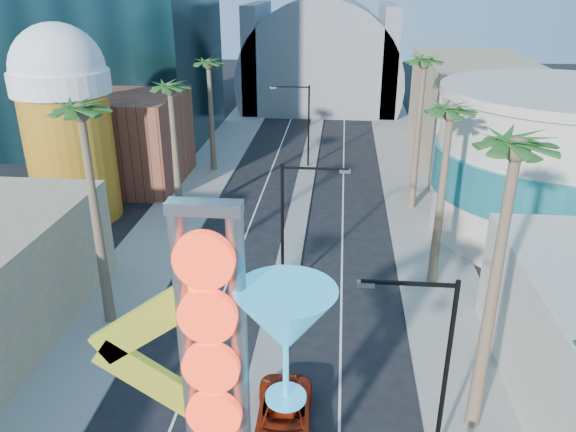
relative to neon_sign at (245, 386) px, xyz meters
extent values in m
cube|color=gray|center=(-10.32, 32.04, -7.23)|extent=(5.00, 100.00, 0.15)
cube|color=gray|center=(8.68, 32.04, -7.23)|extent=(5.00, 100.00, 0.15)
cube|color=gray|center=(-0.82, 35.04, -7.23)|extent=(1.60, 84.00, 0.15)
cube|color=brown|center=(-16.82, 35.04, -3.31)|extent=(10.00, 10.00, 8.00)
cube|color=#998063|center=(15.18, 45.04, -2.31)|extent=(10.00, 20.00, 10.00)
cylinder|color=#AD6517|center=(-17.82, 27.04, -2.31)|extent=(6.40, 6.40, 10.00)
cylinder|color=white|center=(-17.82, 27.04, 3.09)|extent=(7.00, 7.00, 1.60)
sphere|color=white|center=(-17.82, 27.04, 3.89)|extent=(6.60, 6.60, 6.60)
cylinder|color=#B1AD96|center=(17.18, 27.04, -2.31)|extent=(16.00, 16.00, 10.00)
cylinder|color=teal|center=(17.18, 27.04, -2.31)|extent=(16.60, 16.60, 3.00)
cylinder|color=#B1AD96|center=(17.18, 27.04, 2.99)|extent=(16.60, 16.60, 0.60)
cylinder|color=slate|center=(-0.82, 69.04, -3.31)|extent=(22.00, 16.00, 22.00)
cube|color=slate|center=(-9.82, 69.04, -0.31)|extent=(2.00, 16.00, 14.00)
cube|color=slate|center=(8.18, 69.04, -0.31)|extent=(2.00, 16.00, 14.00)
cylinder|color=slate|center=(-1.52, 0.04, -0.81)|extent=(0.44, 0.44, 12.00)
cylinder|color=slate|center=(-0.12, 0.04, -0.81)|extent=(0.44, 0.44, 12.00)
cube|color=slate|center=(-0.82, 0.04, 5.09)|extent=(1.80, 0.50, 0.30)
cylinder|color=#F73216|center=(-0.82, -0.31, 3.89)|extent=(1.50, 0.25, 1.50)
cylinder|color=#F73216|center=(-0.82, -0.31, 2.34)|extent=(1.50, 0.25, 1.50)
cylinder|color=#F73216|center=(-0.82, -0.31, 0.79)|extent=(1.50, 0.25, 1.50)
cylinder|color=#F73216|center=(-0.82, -0.31, -0.76)|extent=(1.50, 0.25, 1.50)
cube|color=#FFFE35|center=(-2.42, 0.04, 1.89)|extent=(3.47, 0.25, 2.80)
cube|color=#FFFE35|center=(-2.42, 0.04, -0.11)|extent=(3.47, 0.25, 2.80)
cone|color=#29B3ED|center=(1.08, 0.04, 2.09)|extent=(2.60, 2.60, 1.80)
cylinder|color=#29B3ED|center=(1.08, 0.04, 0.49)|extent=(0.16, 0.16, 1.60)
cylinder|color=#29B3ED|center=(1.08, 0.04, -0.31)|extent=(1.10, 1.10, 0.12)
cylinder|color=black|center=(-0.82, 17.04, -3.31)|extent=(0.18, 0.18, 8.00)
cube|color=black|center=(0.98, 17.04, 0.49)|extent=(3.60, 0.12, 0.12)
cube|color=slate|center=(2.58, 17.04, 0.39)|extent=(0.60, 0.25, 0.18)
cylinder|color=black|center=(-0.82, 41.04, -3.31)|extent=(0.18, 0.18, 8.00)
cube|color=black|center=(-2.62, 41.04, 0.49)|extent=(3.60, 0.12, 0.12)
cube|color=slate|center=(-4.22, 41.04, 0.39)|extent=(0.60, 0.25, 0.18)
cylinder|color=black|center=(6.38, 5.04, -3.31)|extent=(0.18, 0.18, 8.00)
cube|color=black|center=(4.76, 5.04, 0.49)|extent=(3.24, 0.12, 0.12)
cube|color=slate|center=(3.32, 5.04, 0.39)|extent=(0.60, 0.25, 0.18)
cylinder|color=brown|center=(-9.82, 13.04, -1.56)|extent=(0.40, 0.40, 11.50)
sphere|color=#184717|center=(-9.82, 13.04, 4.19)|extent=(2.40, 2.40, 2.40)
cylinder|color=brown|center=(-9.82, 27.04, -2.31)|extent=(0.40, 0.40, 10.00)
sphere|color=#184717|center=(-9.82, 27.04, 2.69)|extent=(2.40, 2.40, 2.40)
cylinder|color=brown|center=(-9.82, 39.04, -2.31)|extent=(0.40, 0.40, 10.00)
sphere|color=#184717|center=(-9.82, 39.04, 2.69)|extent=(2.40, 2.40, 2.40)
cylinder|color=brown|center=(8.18, 7.04, -1.31)|extent=(0.40, 0.40, 12.00)
sphere|color=#184717|center=(8.18, 7.04, 4.69)|extent=(2.40, 2.40, 2.40)
cylinder|color=brown|center=(8.18, 19.04, -2.06)|extent=(0.40, 0.40, 10.50)
sphere|color=#184717|center=(8.18, 19.04, 3.19)|extent=(2.40, 2.40, 2.40)
cylinder|color=brown|center=(8.18, 31.04, -1.56)|extent=(0.40, 0.40, 11.50)
sphere|color=#184717|center=(8.18, 31.04, 4.19)|extent=(2.40, 2.40, 2.40)
imported|color=#9C230C|center=(0.38, 6.00, -6.61)|extent=(2.53, 5.09, 1.39)
camera|label=1|loc=(2.28, -11.77, 10.04)|focal=35.00mm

